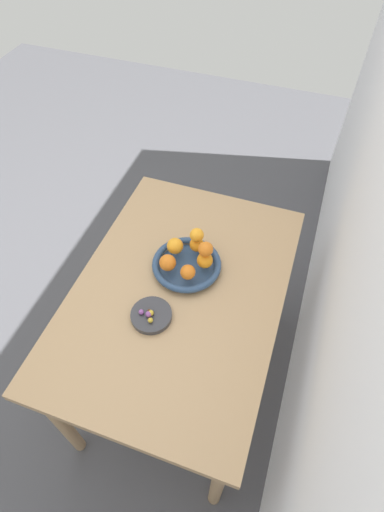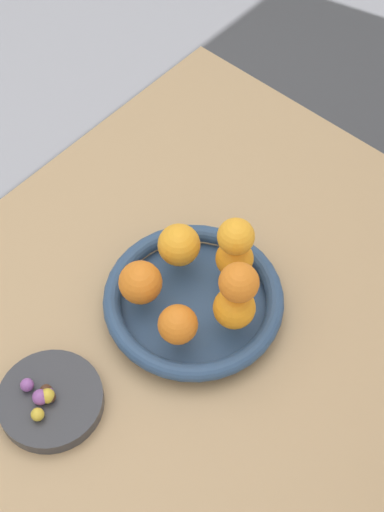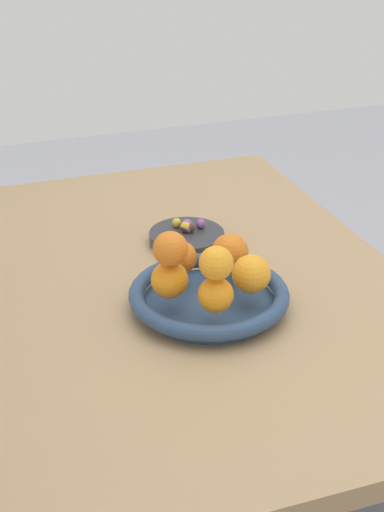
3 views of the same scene
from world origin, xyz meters
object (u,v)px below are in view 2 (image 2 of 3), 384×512
at_px(fruit_bowl, 193,301).
at_px(candy_ball_2, 40,397).
at_px(orange_0, 234,308).
at_px(candy_ball_1, 38,414).
at_px(orange_6, 239,283).
at_px(orange_3, 140,282).
at_px(candy_ball_5, 27,385).
at_px(orange_2, 179,245).
at_px(orange_5, 236,236).
at_px(candy_ball_3, 46,390).
at_px(candy_ball_4, 49,397).
at_px(candy_ball_6, 48,392).
at_px(candy_dish, 51,401).
at_px(candy_ball_0, 47,396).
at_px(orange_4, 178,324).
at_px(dining_table, 151,384).
at_px(orange_1, 234,259).

xyz_separation_m(fruit_bowl, candy_ball_2, (0.25, -0.05, 0.01)).
height_order(orange_0, candy_ball_1, orange_0).
bearing_deg(orange_6, orange_3, -63.62).
relative_size(orange_6, candy_ball_5, 2.96).
bearing_deg(orange_2, orange_0, 77.65).
relative_size(fruit_bowl, orange_5, 4.97).
height_order(orange_2, candy_ball_3, orange_2).
bearing_deg(orange_6, candy_ball_1, -19.95).
bearing_deg(candy_ball_2, orange_3, -178.06).
relative_size(orange_0, candy_ball_1, 3.29).
distance_m(candy_ball_4, candy_ball_6, 0.01).
height_order(fruit_bowl, candy_dish, fruit_bowl).
bearing_deg(orange_3, candy_ball_0, 3.58).
bearing_deg(orange_0, candy_ball_0, -24.09).
xyz_separation_m(candy_dish, candy_ball_2, (0.01, -0.00, 0.02)).
distance_m(candy_ball_1, candy_ball_5, 0.05).
relative_size(orange_4, candy_ball_0, 2.70).
distance_m(dining_table, orange_1, 0.23).
bearing_deg(orange_4, candy_ball_0, -21.40).
xyz_separation_m(orange_5, candy_ball_1, (0.34, -0.05, -0.09)).
bearing_deg(candy_ball_5, candy_ball_4, 103.47).
height_order(orange_3, orange_4, orange_3).
distance_m(orange_3, orange_4, 0.09).
relative_size(candy_ball_3, candy_ball_4, 0.96).
relative_size(orange_1, orange_4, 1.00).
bearing_deg(orange_1, candy_ball_3, -12.25).
xyz_separation_m(orange_1, candy_ball_6, (0.31, -0.06, -0.04)).
height_order(orange_4, candy_ball_6, orange_4).
relative_size(orange_4, orange_5, 1.05).
bearing_deg(orange_0, candy_ball_3, -26.07).
bearing_deg(dining_table, orange_2, -155.11).
bearing_deg(orange_3, fruit_bowl, 131.48).
bearing_deg(candy_dish, orange_1, 169.07).
height_order(candy_dish, candy_ball_3, candy_ball_3).
relative_size(candy_ball_2, candy_ball_6, 1.40).
bearing_deg(dining_table, candy_ball_1, -13.14).
bearing_deg(candy_dish, candy_ball_6, -117.10).
height_order(fruit_bowl, candy_ball_2, candy_ball_2).
bearing_deg(candy_ball_4, dining_table, 161.74).
height_order(orange_2, candy_ball_1, orange_2).
distance_m(orange_3, candy_ball_3, 0.20).
relative_size(orange_3, candy_ball_4, 3.58).
bearing_deg(orange_5, orange_1, 163.08).
relative_size(orange_2, candy_ball_6, 4.03).
height_order(dining_table, candy_ball_4, candy_ball_4).
bearing_deg(orange_1, candy_ball_2, -11.31).
bearing_deg(candy_dish, candy_ball_1, 19.83).
height_order(candy_ball_1, candy_ball_6, candy_ball_1).
xyz_separation_m(orange_3, orange_5, (-0.12, 0.07, 0.05)).
bearing_deg(candy_ball_4, orange_1, 169.70).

